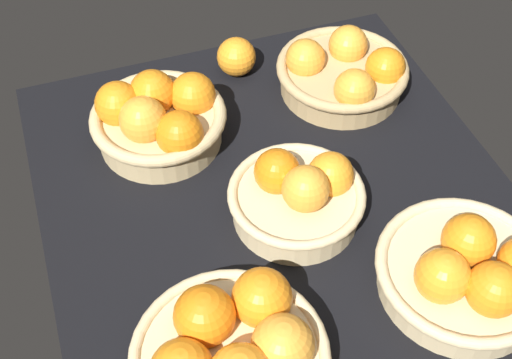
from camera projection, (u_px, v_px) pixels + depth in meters
market_tray at (284, 215)px, 106.08cm from camera, size 84.00×72.00×3.00cm
basket_near_left at (159, 118)px, 111.21cm from camera, size 22.33×22.33×11.48cm
basket_center at (298, 195)px, 101.21cm from camera, size 20.50×20.50×11.19cm
basket_near_right at (232, 352)px, 84.00cm from camera, size 24.97×24.97×10.73cm
basket_far_right at (469, 272)px, 92.10cm from camera, size 24.38×24.38×10.60cm
basket_far_left at (344, 72)px, 120.44cm from camera, size 23.32×23.32×9.91cm
loose_orange_front_gap at (236, 57)px, 124.18cm from camera, size 7.12×7.12×7.12cm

